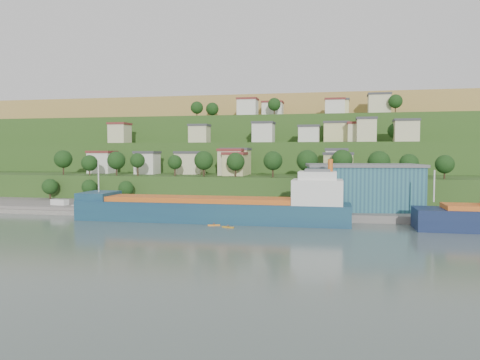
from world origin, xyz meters
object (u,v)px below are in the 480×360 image
(warehouse, at_px, (363,186))
(caravan, at_px, (60,203))
(cargo_ship_near, at_px, (219,210))
(kayak_orange, at_px, (214,225))

(warehouse, bearing_deg, caravan, 177.93)
(warehouse, bearing_deg, cargo_ship_near, -160.76)
(cargo_ship_near, bearing_deg, warehouse, 25.86)
(warehouse, relative_size, caravan, 6.15)
(warehouse, relative_size, kayak_orange, 10.95)
(kayak_orange, bearing_deg, cargo_ship_near, 73.99)
(cargo_ship_near, relative_size, caravan, 13.35)
(warehouse, height_order, kayak_orange, warehouse)
(caravan, bearing_deg, warehouse, 17.56)
(kayak_orange, bearing_deg, caravan, 143.09)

